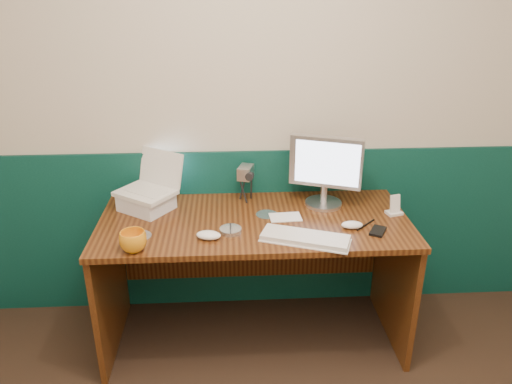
{
  "coord_description": "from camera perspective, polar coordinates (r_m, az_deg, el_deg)",
  "views": [
    {
      "loc": [
        -0.24,
        -0.92,
        1.9
      ],
      "look_at": [
        -0.12,
        1.23,
        0.97
      ],
      "focal_mm": 35.0,
      "sensor_mm": 36.0,
      "label": 1
    }
  ],
  "objects": [
    {
      "name": "pda",
      "position": [
        2.52,
        13.76,
        -4.36
      ],
      "size": [
        0.11,
        0.13,
        0.01
      ],
      "primitive_type": "cube",
      "rotation": [
        0.0,
        0.0,
        -0.52
      ],
      "color": "black",
      "rests_on": "desk"
    },
    {
      "name": "mouse_right",
      "position": [
        2.53,
        10.92,
        -3.71
      ],
      "size": [
        0.11,
        0.07,
        0.04
      ],
      "primitive_type": "ellipsoid",
      "rotation": [
        0.0,
        0.0,
        -0.03
      ],
      "color": "white",
      "rests_on": "desk"
    },
    {
      "name": "laptop_riser",
      "position": [
        2.73,
        -12.42,
        -1.13
      ],
      "size": [
        0.32,
        0.31,
        0.09
      ],
      "primitive_type": "cube",
      "rotation": [
        0.0,
        0.0,
        -0.62
      ],
      "color": "white",
      "rests_on": "desk"
    },
    {
      "name": "laptop",
      "position": [
        2.67,
        -12.72,
        2.01
      ],
      "size": [
        0.36,
        0.34,
        0.24
      ],
      "primitive_type": null,
      "rotation": [
        0.0,
        0.0,
        -0.62
      ],
      "color": "silver",
      "rests_on": "laptop_riser"
    },
    {
      "name": "cd_spindle",
      "position": [
        2.45,
        -2.92,
        -4.4
      ],
      "size": [
        0.11,
        0.11,
        0.02
      ],
      "primitive_type": "cylinder",
      "color": "silver",
      "rests_on": "desk"
    },
    {
      "name": "wainscot",
      "position": [
        3.02,
        1.63,
        -4.32
      ],
      "size": [
        3.48,
        0.02,
        1.0
      ],
      "primitive_type": "cube",
      "color": "#07312D",
      "rests_on": "ground"
    },
    {
      "name": "monitor",
      "position": [
        2.69,
        7.9,
        2.28
      ],
      "size": [
        0.4,
        0.24,
        0.38
      ],
      "primitive_type": null,
      "rotation": [
        0.0,
        0.0,
        -0.36
      ],
      "color": "silver",
      "rests_on": "desk"
    },
    {
      "name": "papers",
      "position": [
        2.6,
        3.38,
        -2.89
      ],
      "size": [
        0.17,
        0.12,
        0.0
      ],
      "primitive_type": "cube",
      "rotation": [
        0.0,
        0.0,
        0.06
      ],
      "color": "white",
      "rests_on": "desk"
    },
    {
      "name": "camcorder",
      "position": [
        2.76,
        -1.18,
        1.19
      ],
      "size": [
        0.14,
        0.17,
        0.22
      ],
      "primitive_type": null,
      "rotation": [
        0.0,
        0.0,
        -0.3
      ],
      "color": "#ACACB1",
      "rests_on": "desk"
    },
    {
      "name": "cd_loose_b",
      "position": [
        2.63,
        1.24,
        -2.56
      ],
      "size": [
        0.12,
        0.12,
        0.0
      ],
      "primitive_type": "cylinder",
      "color": "silver",
      "rests_on": "desk"
    },
    {
      "name": "pen",
      "position": [
        2.58,
        12.43,
        -3.67
      ],
      "size": [
        0.12,
        0.11,
        0.01
      ],
      "primitive_type": "cylinder",
      "rotation": [
        0.0,
        1.57,
        0.76
      ],
      "color": "black",
      "rests_on": "desk"
    },
    {
      "name": "back_wall",
      "position": [
        2.76,
        1.79,
        9.72
      ],
      "size": [
        3.5,
        0.04,
        2.5
      ],
      "primitive_type": "cube",
      "color": "beige",
      "rests_on": "ground"
    },
    {
      "name": "cd_loose_a",
      "position": [
        2.48,
        -13.3,
        -4.91
      ],
      "size": [
        0.13,
        0.13,
        0.0
      ],
      "primitive_type": "cylinder",
      "color": "#B2BAC3",
      "rests_on": "desk"
    },
    {
      "name": "dock",
      "position": [
        2.73,
        15.49,
        -2.3
      ],
      "size": [
        0.09,
        0.08,
        0.01
      ],
      "primitive_type": "cube",
      "rotation": [
        0.0,
        0.0,
        0.27
      ],
      "color": "white",
      "rests_on": "desk"
    },
    {
      "name": "mouse_left",
      "position": [
        2.4,
        -5.44,
        -4.93
      ],
      "size": [
        0.13,
        0.09,
        0.04
      ],
      "primitive_type": "ellipsoid",
      "rotation": [
        0.0,
        0.0,
        -0.2
      ],
      "color": "white",
      "rests_on": "desk"
    },
    {
      "name": "desk",
      "position": [
        2.77,
        -0.18,
        -10.13
      ],
      "size": [
        1.6,
        0.7,
        0.75
      ],
      "primitive_type": "cube",
      "color": "#351809",
      "rests_on": "ground"
    },
    {
      "name": "music_player",
      "position": [
        2.71,
        15.61,
        -1.27
      ],
      "size": [
        0.06,
        0.04,
        0.09
      ],
      "primitive_type": "cube",
      "rotation": [
        -0.17,
        0.0,
        0.27
      ],
      "color": "white",
      "rests_on": "dock"
    },
    {
      "name": "keyboard",
      "position": [
        2.38,
        5.64,
        -5.32
      ],
      "size": [
        0.43,
        0.27,
        0.02
      ],
      "primitive_type": "cube",
      "rotation": [
        0.0,
        0.0,
        -0.36
      ],
      "color": "white",
      "rests_on": "desk"
    },
    {
      "name": "mug",
      "position": [
        2.34,
        -13.87,
        -5.49
      ],
      "size": [
        0.13,
        0.13,
        0.1
      ],
      "primitive_type": "imported",
      "rotation": [
        0.0,
        0.0,
        0.02
      ],
      "color": "orange",
      "rests_on": "desk"
    }
  ]
}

